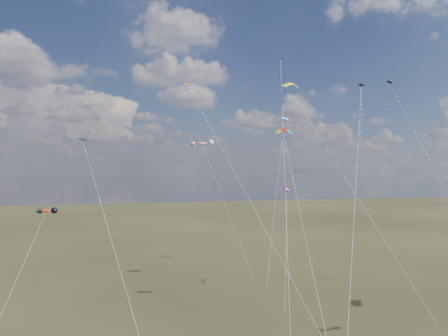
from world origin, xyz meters
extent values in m
cube|color=black|center=(27.76, 18.63, 32.91)|extent=(0.97, 1.02, 0.38)
cylinder|color=silver|center=(29.81, 9.95, 16.45)|extent=(4.14, 17.37, 32.92)
cube|color=#0D0D54|center=(10.65, 22.78, 36.72)|extent=(0.96, 0.92, 0.30)
cylinder|color=silver|center=(5.65, 9.64, 18.36)|extent=(10.05, 26.30, 36.73)
cube|color=black|center=(-18.45, 11.77, 22.20)|extent=(1.09, 1.10, 0.28)
cylinder|color=silver|center=(-14.99, 5.54, 11.10)|extent=(6.96, 12.48, 22.22)
cube|color=#0D0B4B|center=(14.57, 6.66, 29.21)|extent=(0.59, 0.63, 0.24)
cylinder|color=silver|center=(7.65, -2.48, 14.61)|extent=(13.86, 18.31, 29.23)
cube|color=orange|center=(-5.06, 18.37, 30.65)|extent=(0.91, 0.87, 0.33)
cylinder|color=silver|center=(0.59, 8.74, 15.33)|extent=(11.34, 19.30, 30.67)
cylinder|color=silver|center=(17.63, 13.14, 16.33)|extent=(10.40, 19.35, 32.67)
cube|color=#332316|center=(22.81, 3.48, 0.06)|extent=(0.10, 0.10, 0.12)
cylinder|color=silver|center=(12.26, 28.76, 14.46)|extent=(8.82, 13.76, 28.93)
cube|color=#332316|center=(7.86, 21.89, 0.06)|extent=(0.10, 0.10, 0.12)
cylinder|color=silver|center=(5.20, 3.19, 12.08)|extent=(4.12, 20.74, 24.18)
ellipsoid|color=#ED4317|center=(-23.20, 17.09, 13.60)|extent=(2.80, 2.07, 0.86)
cylinder|color=silver|center=(-25.48, 13.73, 6.80)|extent=(4.60, 6.75, 13.62)
ellipsoid|color=silver|center=(11.06, 21.26, 15.64)|extent=(1.22, 2.18, 0.71)
cylinder|color=silver|center=(8.63, 16.10, 7.82)|extent=(4.89, 10.37, 15.66)
cube|color=#332316|center=(6.21, 10.93, 0.06)|extent=(0.10, 0.10, 0.12)
ellipsoid|color=red|center=(1.11, 38.80, 23.89)|extent=(4.00, 1.63, 1.30)
cylinder|color=silver|center=(4.52, 33.39, 11.94)|extent=(6.85, 10.84, 23.90)
cube|color=#332316|center=(7.93, 27.99, 0.06)|extent=(0.10, 0.10, 0.12)
camera|label=1|loc=(-14.39, -36.58, 18.59)|focal=32.00mm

